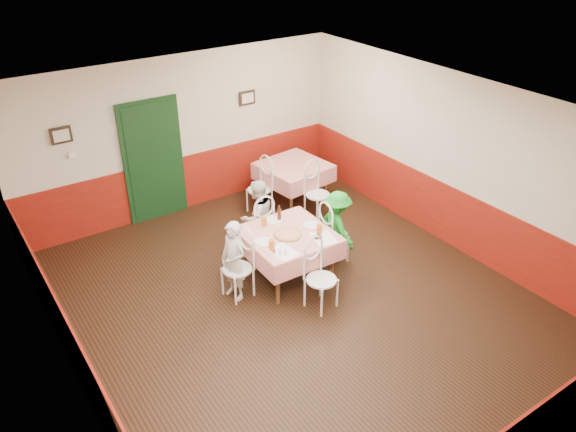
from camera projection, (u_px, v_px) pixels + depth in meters
floor at (297, 302)px, 7.97m from camera, size 7.00×7.00×0.00m
ceiling at (299, 113)px, 6.59m from camera, size 7.00×7.00×0.00m
back_wall at (183, 135)px, 9.80m from camera, size 6.00×0.10×2.80m
front_wall at (535, 384)px, 4.76m from camera, size 6.00×0.10×2.80m
left_wall at (61, 297)px, 5.81m from camera, size 0.10×7.00×2.80m
right_wall at (455, 163)px, 8.75m from camera, size 0.10×7.00×2.80m
wainscot_back at (188, 182)px, 10.23m from camera, size 6.00×0.03×1.00m
wainscot_left at (79, 361)px, 6.26m from camera, size 0.03×7.00×1.00m
wainscot_right at (446, 214)px, 9.18m from camera, size 0.03×7.00×1.00m
door at (154, 162)px, 9.64m from camera, size 0.96×0.06×2.10m
picture_left at (61, 135)px, 8.56m from camera, size 0.32×0.03×0.26m
picture_right at (247, 98)px, 10.18m from camera, size 0.32×0.03×0.26m
thermostat at (72, 155)px, 8.78m from camera, size 0.10×0.03×0.10m
main_table at (288, 255)px, 8.33m from camera, size 1.25×1.25×0.77m
second_table at (294, 183)px, 10.46m from camera, size 1.24×1.24×0.77m
chair_left at (237, 269)px, 7.90m from camera, size 0.46×0.46×0.90m
chair_right at (334, 235)px, 8.70m from camera, size 0.44×0.44×0.90m
chair_far at (259, 227)px, 8.92m from camera, size 0.43×0.43×0.90m
chair_near at (322, 280)px, 7.67m from camera, size 0.49×0.49×0.90m
chair_second_a at (259, 190)px, 10.05m from camera, size 0.47×0.47×0.90m
chair_second_b at (318, 195)px, 9.88m from camera, size 0.47×0.47×0.90m
pizza at (288, 234)px, 8.10m from camera, size 0.42×0.42×0.03m
plate_left at (263, 242)px, 7.93m from camera, size 0.26×0.26×0.01m
plate_right at (312, 225)px, 8.34m from camera, size 0.26×0.26×0.01m
plate_far at (274, 221)px, 8.46m from camera, size 0.26×0.26×0.01m
glass_a at (272, 245)px, 7.73m from camera, size 0.09×0.09×0.16m
glass_b at (319, 229)px, 8.11m from camera, size 0.08×0.08×0.15m
glass_c at (264, 221)px, 8.30m from camera, size 0.08×0.08×0.15m
beer_bottle at (279, 214)px, 8.43m from camera, size 0.06×0.06×0.22m
shaker_a at (280, 253)px, 7.62m from camera, size 0.04×0.04×0.09m
shaker_b at (285, 252)px, 7.63m from camera, size 0.04×0.04×0.09m
shaker_c at (274, 250)px, 7.67m from camera, size 0.04×0.04×0.09m
menu_left at (283, 252)px, 7.72m from camera, size 0.34×0.43×0.00m
menu_right at (324, 238)px, 8.03m from camera, size 0.39×0.46×0.00m
wallet at (317, 237)px, 8.04m from camera, size 0.11×0.09×0.02m
diner_left at (234, 261)px, 7.80m from camera, size 0.38×0.49×1.21m
diner_far at (257, 216)px, 8.88m from camera, size 0.64×0.52×1.23m
diner_right at (337, 227)px, 8.65m from camera, size 0.48×0.78×1.17m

